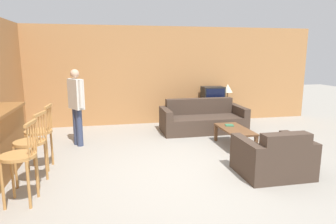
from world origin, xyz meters
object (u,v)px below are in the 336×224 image
object	(u,v)px
book_on_table	(229,125)
table_lamp	(228,89)
couch_far	(202,120)
bar_chair_near	(20,161)
person_by_window	(76,103)
armchair_near	(274,158)
tv_unit	(212,113)
bar_chair_mid	(31,146)
tv	(213,95)
bar_chair_far	(40,135)
coffee_table	(235,131)

from	to	relation	value
book_on_table	table_lamp	xyz separation A→B (m)	(0.76, 1.93, 0.54)
couch_far	table_lamp	world-z (taller)	table_lamp
bar_chair_near	person_by_window	size ratio (longest dim) A/B	0.68
bar_chair_near	armchair_near	size ratio (longest dim) A/B	1.02
bar_chair_near	tv_unit	bearing A→B (deg)	44.06
couch_far	armchair_near	size ratio (longest dim) A/B	1.94
couch_far	tv_unit	distance (m)	0.97
bar_chair_mid	tv	bearing A→B (deg)	39.24
bar_chair_mid	bar_chair_far	world-z (taller)	same
tv	bar_chair_far	bearing A→B (deg)	-146.54
bar_chair_far	person_by_window	xyz separation A→B (m)	(0.49, 1.23, 0.32)
tv_unit	bar_chair_mid	bearing A→B (deg)	-140.73
tv	book_on_table	distance (m)	2.00
armchair_near	book_on_table	xyz separation A→B (m)	(-0.01, 1.72, 0.13)
tv_unit	tv	world-z (taller)	tv
bar_chair_mid	table_lamp	bearing A→B (deg)	36.43
coffee_table	bar_chair_far	bearing A→B (deg)	-173.16
bar_chair_near	tv	xyz separation A→B (m)	(3.95, 3.82, 0.21)
tv_unit	book_on_table	bearing A→B (deg)	-99.73
tv	person_by_window	bearing A→B (deg)	-158.17
bar_chair_near	tv_unit	size ratio (longest dim) A/B	0.91
bar_chair_near	table_lamp	distance (m)	5.82
coffee_table	tv	bearing A→B (deg)	81.77
tv	couch_far	bearing A→B (deg)	-124.46
bar_chair_far	tv	size ratio (longest dim) A/B	1.84
armchair_near	person_by_window	world-z (taller)	person_by_window
book_on_table	person_by_window	distance (m)	3.21
bar_chair_mid	armchair_near	xyz separation A→B (m)	(3.63, -0.43, -0.30)
book_on_table	person_by_window	world-z (taller)	person_by_window
bar_chair_far	coffee_table	distance (m)	3.67
bar_chair_near	bar_chair_mid	bearing A→B (deg)	90.03
couch_far	person_by_window	bearing A→B (deg)	-168.58
bar_chair_near	person_by_window	distance (m)	2.50
person_by_window	tv_unit	bearing A→B (deg)	21.87
bar_chair_far	bar_chair_mid	bearing A→B (deg)	-90.03
tv_unit	table_lamp	xyz separation A→B (m)	(0.43, 0.00, 0.66)
couch_far	coffee_table	world-z (taller)	couch_far
bar_chair_mid	armchair_near	bearing A→B (deg)	-6.74
bar_chair_mid	tv	world-z (taller)	bar_chair_mid
tv	table_lamp	size ratio (longest dim) A/B	1.14
bar_chair_far	tv_unit	distance (m)	4.75
tv	book_on_table	xyz separation A→B (m)	(-0.33, -1.93, -0.38)
table_lamp	bar_chair_near	bearing A→B (deg)	-138.86
tv_unit	person_by_window	size ratio (longest dim) A/B	0.74
bar_chair_mid	couch_far	xyz separation A→B (m)	(3.40, 2.43, -0.30)
bar_chair_near	tv	size ratio (longest dim) A/B	1.84
armchair_near	coffee_table	xyz separation A→B (m)	(0.01, 1.48, 0.06)
tv_unit	book_on_table	xyz separation A→B (m)	(-0.33, -1.93, 0.12)
bar_chair_far	book_on_table	bearing A→B (deg)	10.65
tv_unit	tv	bearing A→B (deg)	-90.00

